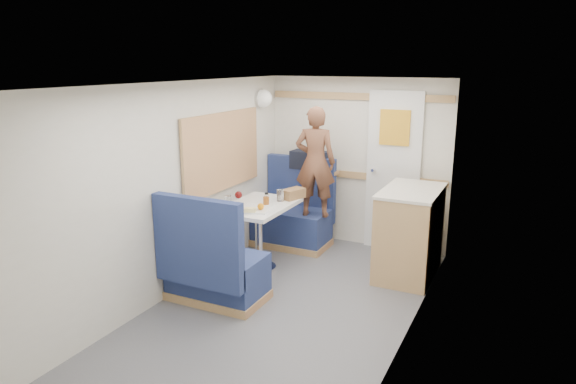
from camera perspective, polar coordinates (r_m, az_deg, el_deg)
The scene contains 27 objects.
floor at distance 4.54m, azimuth -2.10°, elevation -14.29°, with size 4.50×4.50×0.00m, color #515156.
ceiling at distance 3.99m, azimuth -2.36°, elevation 11.82°, with size 4.50×4.50×0.00m, color silver.
wall_back at distance 6.17m, azimuth 7.66°, elevation 3.25°, with size 2.20×0.02×2.00m, color silver.
wall_left at distance 4.75m, azimuth -14.00°, elevation -0.40°, with size 0.02×4.50×2.00m, color silver.
wall_right at distance 3.78m, azimuth 12.68°, elevation -4.11°, with size 0.02×4.50×2.00m, color silver.
oak_trim_low at distance 6.19m, azimuth 7.56°, elevation 1.85°, with size 2.15×0.02×0.08m, color #A8764C.
oak_trim_high at distance 6.05m, azimuth 7.85°, elevation 10.48°, with size 2.15×0.02×0.08m, color #A8764C.
side_window at distance 5.48m, azimuth -7.32°, elevation 4.51°, with size 0.04×1.30×0.72m, color gray.
rear_door at distance 6.03m, azimuth 11.61°, elevation 2.54°, with size 0.62×0.12×1.86m.
dinette_table at distance 5.42m, azimuth -3.27°, elevation -2.95°, with size 0.62×0.92×0.72m.
bench_far at distance 6.23m, azimuth 0.63°, elevation -3.16°, with size 0.90×0.59×1.05m.
bench_near at distance 4.82m, azimuth -8.28°, elevation -8.70°, with size 0.90×0.59×1.05m.
ledge at distance 6.31m, azimuth 1.64°, elevation 2.50°, with size 0.90×0.14×0.04m, color #A8764C.
dome_light at distance 6.12m, azimuth -2.75°, elevation 10.35°, with size 0.20×0.20×0.20m, color white.
galley_counter at distance 5.45m, azimuth 13.32°, elevation -4.34°, with size 0.57×0.92×0.92m.
person at distance 5.78m, azimuth 3.04°, elevation 3.36°, with size 0.46×0.30×1.25m, color brown.
duffel_bag at distance 6.25m, azimuth 2.43°, elevation 3.57°, with size 0.45×0.22×0.22m, color black.
tray at distance 5.19m, azimuth -3.54°, elevation -1.86°, with size 0.27×0.35×0.02m, color white.
orange_fruit at distance 5.11m, azimuth -3.05°, elevation -1.63°, with size 0.07×0.07×0.07m, color #E6520A.
cheese_block at distance 5.05m, azimuth -4.23°, elevation -2.00°, with size 0.11×0.07×0.04m, color #F1EA8B.
wine_glass at distance 5.26m, azimuth -5.52°, elevation -0.40°, with size 0.08×0.08×0.17m.
tumbler_left at distance 5.28m, azimuth -6.68°, elevation -1.07°, with size 0.07×0.07×0.12m, color white.
tumbler_right at distance 5.48m, azimuth -0.86°, elevation -0.37°, with size 0.08×0.08×0.12m, color silver.
beer_glass at distance 5.30m, azimuth -2.45°, elevation -1.06°, with size 0.06×0.06×0.10m, color brown.
pepper_grinder at distance 5.44m, azimuth -2.40°, elevation -0.61°, with size 0.04×0.04×0.10m, color black.
salt_grinder at distance 5.41m, azimuth -2.41°, elevation -0.77°, with size 0.03×0.03×0.09m, color silver.
bread_loaf at distance 5.58m, azimuth 0.59°, elevation -0.19°, with size 0.14×0.26×0.11m, color brown.
Camera 1 is at (1.88, -3.51, 2.18)m, focal length 32.00 mm.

